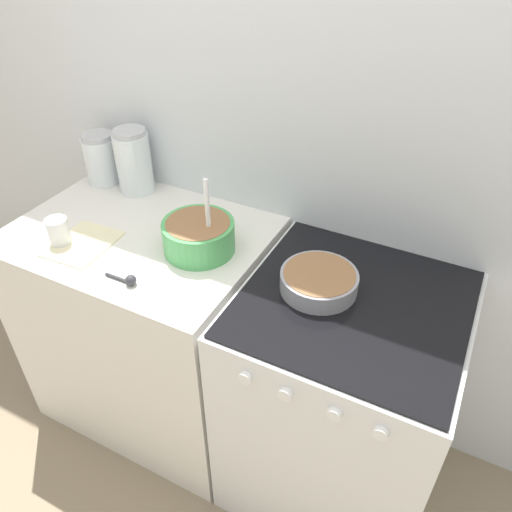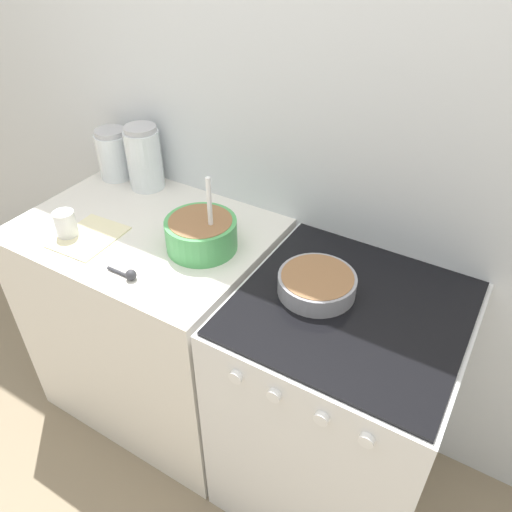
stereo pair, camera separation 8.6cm
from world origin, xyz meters
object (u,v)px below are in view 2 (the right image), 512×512
object	(u,v)px
stove	(336,404)
mixing_bowl	(201,232)
storage_jar_left	(114,157)
storage_jar_middle	(145,162)
tin_can	(66,224)
baking_pan	(317,283)

from	to	relation	value
stove	mixing_bowl	distance (m)	0.77
stove	mixing_bowl	size ratio (longest dim) A/B	3.34
storage_jar_left	storage_jar_middle	bearing A→B (deg)	0.00
stove	tin_can	world-z (taller)	tin_can
baking_pan	storage_jar_left	xyz separation A→B (m)	(-1.05, 0.24, 0.06)
storage_jar_middle	tin_can	size ratio (longest dim) A/B	2.66
mixing_bowl	tin_can	distance (m)	0.49
baking_pan	storage_jar_left	bearing A→B (deg)	166.93
baking_pan	tin_can	size ratio (longest dim) A/B	2.46
storage_jar_middle	storage_jar_left	bearing A→B (deg)	180.00
storage_jar_left	storage_jar_middle	xyz separation A→B (m)	(0.17, 0.00, 0.02)
storage_jar_middle	tin_can	world-z (taller)	storage_jar_middle
stove	storage_jar_middle	xyz separation A→B (m)	(-1.00, 0.25, 0.58)
stove	baking_pan	distance (m)	0.52
stove	storage_jar_left	distance (m)	1.32
baking_pan	storage_jar_middle	xyz separation A→B (m)	(-0.88, 0.24, 0.08)
mixing_bowl	baking_pan	size ratio (longest dim) A/B	1.18
baking_pan	tin_can	xyz separation A→B (m)	(-0.89, -0.18, 0.02)
stove	storage_jar_middle	distance (m)	1.18
stove	tin_can	xyz separation A→B (m)	(-1.01, -0.17, 0.52)
baking_pan	storage_jar_left	size ratio (longest dim) A/B	1.15
mixing_bowl	storage_jar_middle	distance (m)	0.51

